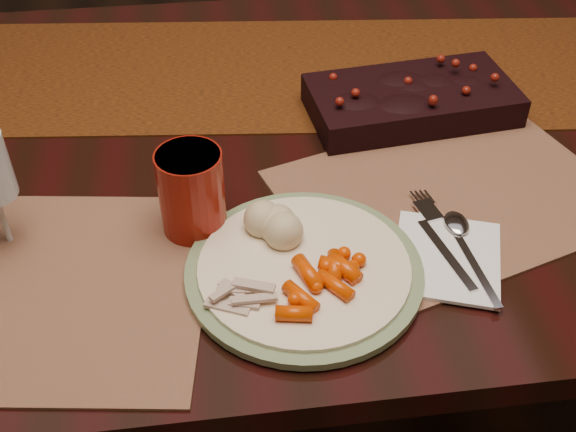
{
  "coord_description": "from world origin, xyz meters",
  "views": [
    {
      "loc": [
        -0.12,
        -0.93,
        1.4
      ],
      "look_at": [
        -0.04,
        -0.25,
        0.8
      ],
      "focal_mm": 45.0,
      "sensor_mm": 36.0,
      "label": 1
    }
  ],
  "objects": [
    {
      "name": "dinner_plate",
      "position": [
        -0.02,
        -0.31,
        0.76
      ],
      "size": [
        0.32,
        0.32,
        0.02
      ],
      "primitive_type": "cylinder",
      "rotation": [
        0.0,
        0.0,
        -0.1
      ],
      "color": "#FCE6C5",
      "rests_on": "placemat_main"
    },
    {
      "name": "floor",
      "position": [
        0.0,
        0.0,
        0.0
      ],
      "size": [
        5.0,
        5.0,
        0.0
      ],
      "primitive_type": "plane",
      "color": "black",
      "rests_on": "ground"
    },
    {
      "name": "spoon",
      "position": [
        0.19,
        -0.31,
        0.76
      ],
      "size": [
        0.05,
        0.16,
        0.0
      ],
      "primitive_type": null,
      "rotation": [
        0.0,
        0.0,
        0.08
      ],
      "color": "silver",
      "rests_on": "napkin"
    },
    {
      "name": "red_cup",
      "position": [
        -0.15,
        -0.2,
        0.81
      ],
      "size": [
        0.1,
        0.1,
        0.12
      ],
      "primitive_type": "cylinder",
      "rotation": [
        0.0,
        0.0,
        0.23
      ],
      "color": "maroon",
      "rests_on": "placemat_main"
    },
    {
      "name": "dining_table",
      "position": [
        0.0,
        0.0,
        0.38
      ],
      "size": [
        1.8,
        1.0,
        0.75
      ],
      "primitive_type": "cube",
      "color": "black",
      "rests_on": "floor"
    },
    {
      "name": "napkin",
      "position": [
        0.16,
        -0.31,
        0.76
      ],
      "size": [
        0.18,
        0.19,
        0.01
      ],
      "primitive_type": "cube",
      "rotation": [
        0.0,
        0.0,
        -0.34
      ],
      "color": "white",
      "rests_on": "placemat_main"
    },
    {
      "name": "fork",
      "position": [
        0.16,
        -0.28,
        0.76
      ],
      "size": [
        0.06,
        0.17,
        0.0
      ],
      "primitive_type": null,
      "rotation": [
        0.0,
        0.0,
        0.22
      ],
      "color": "silver",
      "rests_on": "napkin"
    },
    {
      "name": "turkey_shreds",
      "position": [
        -0.11,
        -0.36,
        0.78
      ],
      "size": [
        0.08,
        0.07,
        0.02
      ],
      "primitive_type": null,
      "rotation": [
        0.0,
        0.0,
        -0.15
      ],
      "color": "#D0AD90",
      "rests_on": "dinner_plate"
    },
    {
      "name": "placemat_second",
      "position": [
        -0.38,
        -0.28,
        0.75
      ],
      "size": [
        0.51,
        0.41,
        0.0
      ],
      "primitive_type": "cube",
      "rotation": [
        0.0,
        0.0,
        -0.14
      ],
      "color": "#926746",
      "rests_on": "dining_table"
    },
    {
      "name": "centerpiece",
      "position": [
        0.2,
        0.03,
        0.79
      ],
      "size": [
        0.34,
        0.2,
        0.06
      ],
      "primitive_type": null,
      "rotation": [
        0.0,
        0.0,
        0.11
      ],
      "color": "black",
      "rests_on": "table_runner"
    },
    {
      "name": "table_runner",
      "position": [
        0.05,
        0.19,
        0.75
      ],
      "size": [
        1.91,
        0.58,
        0.0
      ],
      "primitive_type": "cube",
      "rotation": [
        0.0,
        0.0,
        -0.1
      ],
      "color": "#40270E",
      "rests_on": "dining_table"
    },
    {
      "name": "placemat_main",
      "position": [
        0.2,
        -0.18,
        0.75
      ],
      "size": [
        0.53,
        0.45,
        0.0
      ],
      "primitive_type": "cube",
      "rotation": [
        0.0,
        0.0,
        0.31
      ],
      "color": "brown",
      "rests_on": "dining_table"
    },
    {
      "name": "baby_carrots",
      "position": [
        -0.02,
        -0.36,
        0.78
      ],
      "size": [
        0.14,
        0.13,
        0.02
      ],
      "primitive_type": null,
      "rotation": [
        0.0,
        0.0,
        0.36
      ],
      "color": "#D93C00",
      "rests_on": "dinner_plate"
    },
    {
      "name": "mashed_potatoes",
      "position": [
        -0.04,
        -0.26,
        0.79
      ],
      "size": [
        0.09,
        0.08,
        0.05
      ],
      "primitive_type": null,
      "rotation": [
        0.0,
        0.0,
        0.0
      ],
      "color": "tan",
      "rests_on": "dinner_plate"
    }
  ]
}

